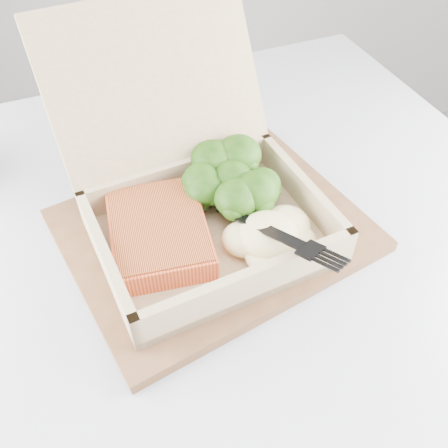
{
  "coord_description": "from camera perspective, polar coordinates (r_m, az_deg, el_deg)",
  "views": [
    {
      "loc": [
        -0.17,
        0.31,
        1.19
      ],
      "look_at": [
        -0.14,
        0.67,
        0.81
      ],
      "focal_mm": 40.0,
      "sensor_mm": 36.0,
      "label": 1
    }
  ],
  "objects": [
    {
      "name": "cafe_table",
      "position": [
        0.7,
        -1.66,
        -16.55
      ],
      "size": [
        1.11,
        1.11,
        0.76
      ],
      "rotation": [
        0.0,
        0.0,
        0.3
      ],
      "color": "black",
      "rests_on": "floor"
    },
    {
      "name": "serving_tray",
      "position": [
        0.58,
        -1.19,
        -0.7
      ],
      "size": [
        0.41,
        0.38,
        0.01
      ],
      "primitive_type": "cube",
      "rotation": [
        0.0,
        0.0,
        0.46
      ],
      "color": "brown",
      "rests_on": "cafe_table"
    },
    {
      "name": "takeout_container",
      "position": [
        0.55,
        -3.69,
        5.02
      ],
      "size": [
        0.33,
        0.35,
        0.21
      ],
      "rotation": [
        0.0,
        0.0,
        0.37
      ],
      "color": "tan",
      "rests_on": "serving_tray"
    },
    {
      "name": "salmon_fillet",
      "position": [
        0.54,
        -7.44,
        -1.02
      ],
      "size": [
        0.12,
        0.15,
        0.03
      ],
      "primitive_type": "cube",
      "rotation": [
        0.0,
        0.0,
        0.16
      ],
      "color": "#EE5C2E",
      "rests_on": "takeout_container"
    },
    {
      "name": "broccoli_pile",
      "position": [
        0.58,
        0.91,
        4.71
      ],
      "size": [
        0.12,
        0.12,
        0.04
      ],
      "primitive_type": null,
      "color": "#356616",
      "rests_on": "takeout_container"
    },
    {
      "name": "mashed_potatoes",
      "position": [
        0.53,
        5.09,
        -1.28
      ],
      "size": [
        0.11,
        0.09,
        0.04
      ],
      "primitive_type": "ellipsoid",
      "color": "#F2E39D",
      "rests_on": "takeout_container"
    },
    {
      "name": "plastic_fork",
      "position": [
        0.52,
        2.24,
        1.06
      ],
      "size": [
        0.12,
        0.14,
        0.03
      ],
      "rotation": [
        0.0,
        0.0,
        3.81
      ],
      "color": "black",
      "rests_on": "mashed_potatoes"
    },
    {
      "name": "receipt",
      "position": [
        0.72,
        -6.06,
        9.64
      ],
      "size": [
        0.09,
        0.14,
        0.0
      ],
      "primitive_type": "cube",
      "rotation": [
        0.0,
        0.0,
        0.16
      ],
      "color": "white",
      "rests_on": "cafe_table"
    }
  ]
}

